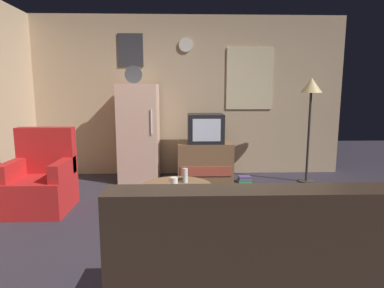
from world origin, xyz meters
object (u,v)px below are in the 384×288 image
(remote_control, at_px, (178,179))
(couch, at_px, (264,278))
(armchair, at_px, (41,182))
(tv_stand, at_px, (205,162))
(crt_tv, at_px, (205,128))
(coffee_table, at_px, (177,206))
(mug_ceramic_white, at_px, (174,182))
(fridge, at_px, (139,133))
(standing_lamp, at_px, (311,94))
(book_stack, at_px, (245,179))
(wine_glass, at_px, (185,175))

(remote_control, height_order, couch, couch)
(armchair, xyz_separation_m, couch, (2.14, -2.03, -0.03))
(tv_stand, distance_m, crt_tv, 0.53)
(tv_stand, xyz_separation_m, couch, (0.12, -3.22, 0.01))
(coffee_table, distance_m, remote_control, 0.30)
(armchair, bearing_deg, mug_ceramic_white, -20.74)
(remote_control, distance_m, couch, 1.73)
(fridge, distance_m, remote_control, 1.80)
(standing_lamp, bearing_deg, tv_stand, 176.29)
(tv_stand, bearing_deg, mug_ceramic_white, -103.72)
(coffee_table, xyz_separation_m, mug_ceramic_white, (-0.03, -0.04, 0.27))
(mug_ceramic_white, height_order, armchair, armchair)
(tv_stand, height_order, couch, couch)
(remote_control, distance_m, armchair, 1.67)
(armchair, height_order, couch, armchair)
(mug_ceramic_white, relative_size, book_stack, 0.44)
(standing_lamp, height_order, book_stack, standing_lamp)
(fridge, bearing_deg, tv_stand, -5.14)
(tv_stand, distance_m, couch, 3.22)
(armchair, bearing_deg, crt_tv, 30.49)
(tv_stand, relative_size, remote_control, 5.60)
(mug_ceramic_white, height_order, couch, couch)
(wine_glass, xyz_separation_m, remote_control, (-0.07, 0.09, -0.06))
(crt_tv, bearing_deg, book_stack, -7.73)
(standing_lamp, relative_size, remote_control, 10.60)
(tv_stand, distance_m, book_stack, 0.67)
(crt_tv, bearing_deg, wine_glass, -101.16)
(fridge, relative_size, remote_control, 11.80)
(tv_stand, height_order, mug_ceramic_white, tv_stand)
(crt_tv, distance_m, couch, 3.26)
(fridge, distance_m, couch, 3.53)
(fridge, xyz_separation_m, standing_lamp, (2.60, -0.19, 0.60))
(crt_tv, distance_m, coffee_table, 1.90)
(crt_tv, bearing_deg, coffee_table, -103.27)
(standing_lamp, bearing_deg, mug_ceramic_white, -140.03)
(crt_tv, bearing_deg, tv_stand, 167.68)
(armchair, height_order, book_stack, armchair)
(standing_lamp, relative_size, armchair, 1.66)
(standing_lamp, height_order, remote_control, standing_lamp)
(fridge, bearing_deg, armchair, -127.69)
(tv_stand, xyz_separation_m, wine_glass, (-0.32, -1.66, 0.22))
(coffee_table, xyz_separation_m, couch, (0.53, -1.46, 0.09))
(mug_ceramic_white, xyz_separation_m, remote_control, (0.04, 0.22, -0.03))
(fridge, bearing_deg, coffee_table, -71.53)
(mug_ceramic_white, bearing_deg, couch, -68.66)
(crt_tv, bearing_deg, mug_ceramic_white, -103.86)
(crt_tv, height_order, standing_lamp, standing_lamp)
(standing_lamp, distance_m, wine_glass, 2.60)
(fridge, bearing_deg, book_stack, -6.13)
(remote_control, bearing_deg, book_stack, 40.56)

